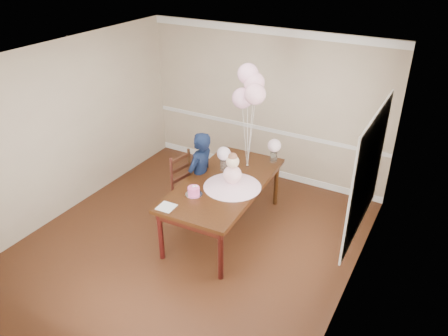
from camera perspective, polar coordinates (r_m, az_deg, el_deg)
floor at (r=6.55m, az=-4.43°, el=-9.76°), size 4.50×5.00×0.00m
ceiling at (r=5.33m, az=-5.52°, el=13.72°), size 4.50×5.00×0.02m
wall_back at (r=7.83m, az=5.36°, el=8.18°), size 4.50×0.02×2.70m
wall_front at (r=4.35m, az=-23.93°, el=-12.76°), size 4.50×0.02×2.70m
wall_left at (r=7.22m, az=-19.99°, el=4.77°), size 0.02×5.00×2.70m
wall_right at (r=5.07m, az=16.87°, el=-5.06°), size 0.02×5.00×2.70m
chair_rail_trim at (r=7.99m, az=5.19°, el=5.13°), size 4.50×0.02×0.07m
crown_molding at (r=7.48m, az=5.79°, el=17.40°), size 4.50×0.02×0.12m
baseboard_trim at (r=8.35m, az=4.94°, el=-0.17°), size 4.50×0.02×0.12m
window_frame at (r=5.40m, az=18.24°, el=-0.62°), size 0.02×1.66×1.56m
window_blinds at (r=5.40m, az=18.05°, el=-0.57°), size 0.01×1.50×1.40m
dining_table_top at (r=6.39m, az=-0.03°, el=-2.08°), size 1.20×2.25×0.05m
table_apron at (r=6.44m, az=-0.03°, el=-2.71°), size 1.09×2.13×0.11m
table_leg_fl at (r=6.11m, az=-8.27°, el=-8.72°), size 0.08×0.08×0.77m
table_leg_fr at (r=5.72m, az=-0.44°, el=-11.31°), size 0.08×0.08×0.77m
table_leg_bl at (r=7.56m, az=0.28°, el=-0.50°), size 0.08×0.08×0.77m
table_leg_br at (r=7.26m, az=6.82°, el=-2.07°), size 0.08×0.08×0.77m
baby_skirt at (r=6.25m, az=1.10°, el=-2.00°), size 0.87×0.87×0.11m
baby_torso at (r=6.18m, az=1.11°, el=-0.86°), size 0.26×0.26×0.26m
baby_head at (r=6.08m, az=1.13°, el=0.86°), size 0.19×0.19×0.19m
baby_hair at (r=6.05m, az=1.13°, el=1.41°), size 0.13×0.13×0.13m
cake_platter at (r=6.10m, az=-3.96°, el=-3.45°), size 0.25×0.25×0.01m
birthday_cake at (r=6.07m, az=-3.98°, el=-2.98°), size 0.17×0.17×0.11m
cake_flower_a at (r=6.03m, az=-4.01°, el=-2.40°), size 0.03×0.03×0.03m
cake_flower_b at (r=6.03m, az=-3.63°, el=-2.38°), size 0.03×0.03×0.03m
rose_vase_near at (r=6.66m, az=-0.03°, el=0.38°), size 0.11×0.11×0.18m
roses_near at (r=6.57m, az=-0.03°, el=1.91°), size 0.21×0.21×0.21m
rose_vase_far at (r=6.95m, az=6.51°, el=1.46°), size 0.11×0.11×0.18m
roses_far at (r=6.87m, az=6.60°, el=2.93°), size 0.21×0.21×0.21m
napkin at (r=5.86m, az=-7.52°, el=-5.07°), size 0.23×0.23×0.01m
balloon_weight at (r=6.81m, az=3.07°, el=0.30°), size 0.05×0.05×0.02m
balloon_a at (r=6.42m, az=2.42°, el=9.10°), size 0.31×0.31×0.31m
balloon_b at (r=6.25m, az=4.08°, el=9.59°), size 0.31×0.31×0.31m
balloon_c at (r=6.39m, az=3.97°, el=11.06°), size 0.31×0.31×0.31m
balloon_d at (r=6.42m, az=3.16°, el=12.19°), size 0.31×0.31×0.31m
balloon_ribbon_a at (r=6.63m, az=2.74°, el=3.91°), size 0.10×0.01×0.92m
balloon_ribbon_b at (r=6.54m, az=3.53°, el=4.08°), size 0.11×0.05×1.03m
balloon_ribbon_c at (r=6.61m, az=3.48°, el=4.85°), size 0.02×0.10×1.14m
balloon_ribbon_d at (r=6.61m, az=3.09°, el=5.41°), size 0.10×0.11×1.24m
dining_chair_seat at (r=6.81m, az=-4.29°, el=-3.20°), size 0.55×0.55×0.05m
chair_leg_fl at (r=6.94m, az=-6.47°, el=-5.07°), size 0.05×0.05×0.46m
chair_leg_fr at (r=6.71m, az=-4.14°, el=-6.25°), size 0.05×0.05×0.46m
chair_leg_bl at (r=7.17m, az=-4.28°, el=-3.77°), size 0.05×0.05×0.46m
chair_leg_br at (r=6.95m, az=-1.96°, el=-4.86°), size 0.05×0.05×0.46m
chair_back_post_l at (r=6.67m, az=-6.86°, el=-0.96°), size 0.05×0.05×0.60m
chair_back_post_r at (r=6.90m, az=-4.57°, el=0.25°), size 0.05×0.05×0.60m
chair_slat_low at (r=6.84m, az=-5.65°, el=-1.29°), size 0.11×0.43×0.05m
chair_slat_mid at (r=6.76m, az=-5.71°, el=-0.03°), size 0.11×0.43×0.05m
chair_slat_top at (r=6.68m, az=-5.78°, el=1.26°), size 0.11×0.43×0.05m
woman at (r=6.70m, az=-3.08°, el=-1.19°), size 0.40×0.56×1.47m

